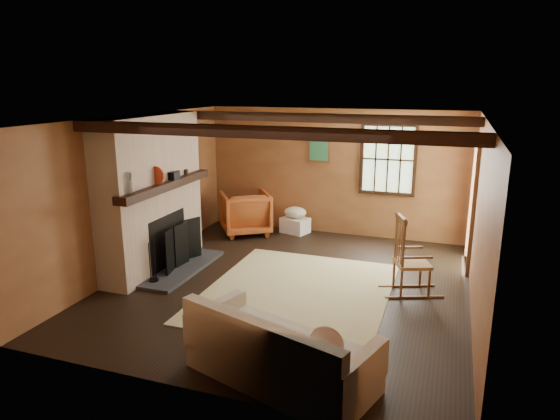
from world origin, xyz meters
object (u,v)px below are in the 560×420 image
at_px(fireplace, 153,200).
at_px(laundry_basket, 295,225).
at_px(sofa, 278,356).
at_px(armchair, 246,213).
at_px(rocking_chair, 409,260).

height_order(fireplace, laundry_basket, fireplace).
bearing_deg(sofa, armchair, 135.06).
bearing_deg(sofa, fireplace, 159.35).
relative_size(sofa, armchair, 2.28).
height_order(fireplace, armchair, fireplace).
bearing_deg(rocking_chair, sofa, 137.43).
height_order(rocking_chair, sofa, rocking_chair).
distance_m(fireplace, rocking_chair, 3.96).
bearing_deg(armchair, rocking_chair, 116.06).
height_order(fireplace, sofa, fireplace).
relative_size(fireplace, laundry_basket, 4.80).
xyz_separation_m(sofa, armchair, (-2.27, 4.49, 0.14)).
xyz_separation_m(fireplace, armchair, (0.63, 2.15, -0.69)).
distance_m(sofa, armchair, 5.03).
bearing_deg(armchair, laundry_basket, 167.06).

